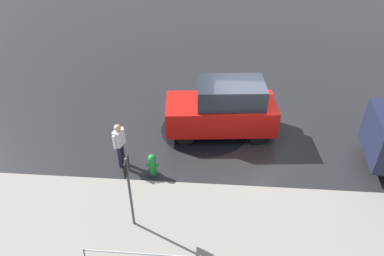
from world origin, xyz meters
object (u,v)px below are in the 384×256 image
Objects in this scene: moving_hatchback at (223,109)px; pedestrian at (119,142)px; sign_post at (129,183)px; fire_hydrant at (152,165)px.

moving_hatchback reaches higher than pedestrian.
pedestrian is 0.68× the size of sign_post.
moving_hatchback is 3.90m from pedestrian.
fire_hydrant is (2.19, 2.49, -0.63)m from moving_hatchback.
sign_post is at bearing 84.35° from fire_hydrant.
fire_hydrant is 0.33× the size of sign_post.
moving_hatchback is at bearing -147.36° from pedestrian.
fire_hydrant is 1.29m from pedestrian.
moving_hatchback is 5.17m from sign_post.
pedestrian is at bearing -19.54° from fire_hydrant.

